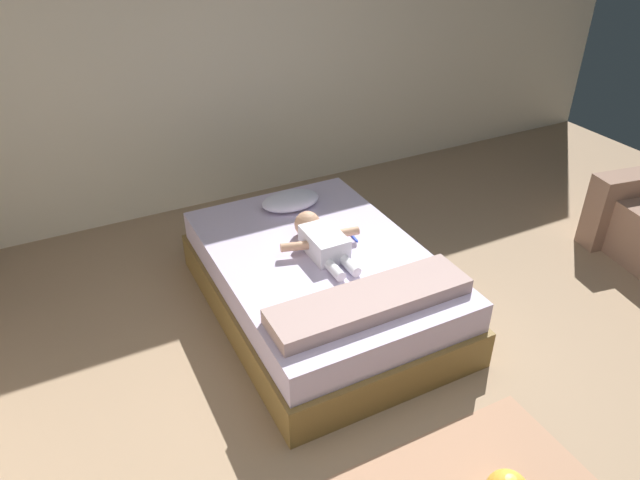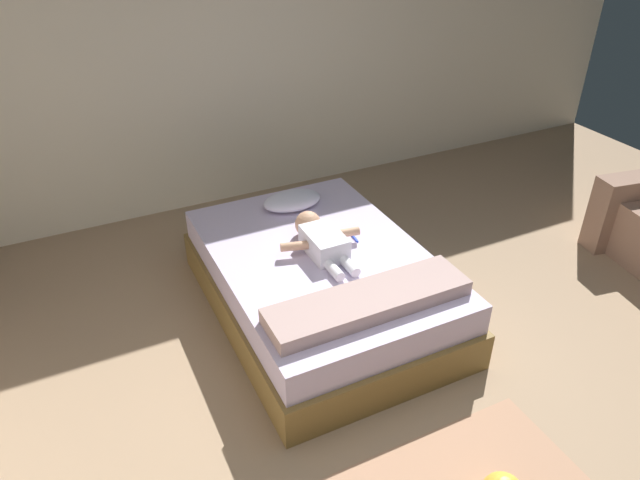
# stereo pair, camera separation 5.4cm
# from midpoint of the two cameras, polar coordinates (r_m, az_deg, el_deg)

# --- Properties ---
(ground_plane) EXTENTS (8.00, 8.00, 0.00)m
(ground_plane) POSITION_cam_midpoint_polar(r_m,az_deg,el_deg) (3.42, 12.51, -15.95)
(ground_plane) COLOR #A08364
(wall_behind_bed) EXTENTS (8.00, 0.12, 2.66)m
(wall_behind_bed) POSITION_cam_midpoint_polar(r_m,az_deg,el_deg) (5.07, -7.81, 18.45)
(wall_behind_bed) COLOR beige
(wall_behind_bed) RESTS_ON ground_plane
(bed) EXTENTS (1.31, 1.89, 0.46)m
(bed) POSITION_cam_midpoint_polar(r_m,az_deg,el_deg) (3.85, -0.40, -4.19)
(bed) COLOR brown
(bed) RESTS_ON ground_plane
(pillow) EXTENTS (0.43, 0.27, 0.11)m
(pillow) POSITION_cam_midpoint_polar(r_m,az_deg,el_deg) (4.22, -3.24, 3.85)
(pillow) COLOR silver
(pillow) RESTS_ON bed
(baby) EXTENTS (0.55, 0.65, 0.17)m
(baby) POSITION_cam_midpoint_polar(r_m,az_deg,el_deg) (3.73, -0.40, 0.11)
(baby) COLOR white
(baby) RESTS_ON bed
(toothbrush) EXTENTS (0.02, 0.13, 0.02)m
(toothbrush) POSITION_cam_midpoint_polar(r_m,az_deg,el_deg) (3.89, 2.82, 0.40)
(toothbrush) COLOR blue
(toothbrush) RESTS_ON bed
(blanket) EXTENTS (1.18, 0.31, 0.09)m
(blanket) POSITION_cam_midpoint_polar(r_m,az_deg,el_deg) (3.26, 4.46, -5.93)
(blanket) COLOR #B1938D
(blanket) RESTS_ON bed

